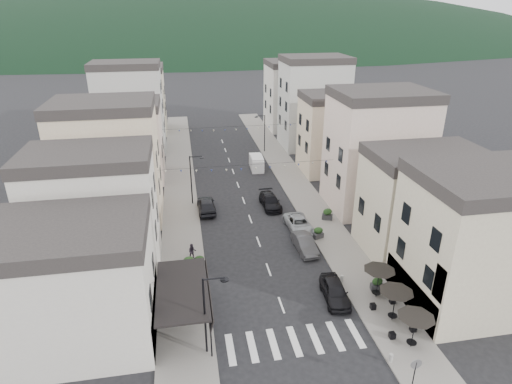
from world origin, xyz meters
The scene contains 30 objects.
ground centered at (0.00, 0.00, 0.00)m, with size 700.00×700.00×0.00m, color black.
sidewalk_left centered at (-7.50, 32.00, 0.06)m, with size 4.00×76.00×0.12m, color slate.
sidewalk_right centered at (7.50, 32.00, 0.06)m, with size 4.00×76.00×0.12m, color slate.
hill_backdrop centered at (0.00, 300.00, 0.00)m, with size 640.00×360.00×70.00m, color black.
boutique_building centered at (-15.50, 5.00, 4.00)m, with size 12.00×8.00×8.00m, color beige.
bistro_building centered at (14.50, 4.00, 5.00)m, with size 10.00×8.00×10.00m, color #BAAC94.
boutique_awning centered at (-7.25, 5.00, 3.11)m, with size 3.77×7.50×3.28m.
buildings_row_left centered at (-14.50, 37.75, 6.12)m, with size 10.20×54.16×14.00m.
buildings_row_right centered at (14.50, 36.59, 6.32)m, with size 10.20×54.16×14.50m.
cafe_terrace centered at (7.70, 2.80, 2.36)m, with size 2.50×8.10×2.53m.
streetlamp_left_near centered at (-5.82, 2.00, 3.70)m, with size 1.70×0.56×6.00m.
streetlamp_left_far centered at (-5.82, 26.00, 3.70)m, with size 1.70×0.56×6.00m.
streetlamp_right_far centered at (5.82, 44.00, 3.70)m, with size 1.70×0.56×6.00m.
traffic_sign centered at (5.80, -3.50, 1.93)m, with size 0.70×0.07×2.70m.
bollards centered at (0.00, 5.50, 0.42)m, with size 11.66×10.26×0.60m.
bunting_near centered at (0.00, 22.00, 5.65)m, with size 19.00×0.28×0.62m.
bunting_far centered at (0.00, 38.00, 5.65)m, with size 19.00×0.28×0.62m.
parked_car_a centered at (4.35, 6.00, 0.76)m, with size 1.80×4.47×1.52m, color black.
parked_car_b centered at (4.06, 13.63, 0.72)m, with size 1.53×4.38×1.44m, color #39383B.
parked_car_c centered at (4.60, 17.69, 0.68)m, with size 2.27×4.93×1.37m, color #9CA0A4.
parked_car_d centered at (2.80, 23.72, 0.70)m, with size 1.97×4.85×1.41m, color black.
parked_car_e centered at (-4.60, 23.74, 0.82)m, with size 1.93×4.80×1.64m, color black.
delivery_van centered at (3.46, 36.49, 1.00)m, with size 1.88×4.31×2.03m.
pedestrian_a centered at (-8.56, 8.71, 1.01)m, with size 0.65×0.43×1.78m, color black.
pedestrian_b centered at (-6.57, 13.81, 0.89)m, with size 0.75×0.58×1.53m, color #28212C.
planter_la centered at (-6.95, 12.23, 0.70)m, with size 1.22×0.98×1.20m.
planter_lb centered at (-6.00, 12.38, 0.66)m, with size 1.06×0.68×1.10m.
planter_ra centered at (8.13, 6.43, 0.67)m, with size 1.11×0.76×1.14m.
planter_rb centered at (6.00, 15.52, 0.70)m, with size 1.20×0.93×1.19m.
planter_rc centered at (8.25, 19.30, 0.74)m, with size 1.29×1.01×1.27m.
Camera 1 is at (-6.70, -20.42, 21.51)m, focal length 30.00 mm.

